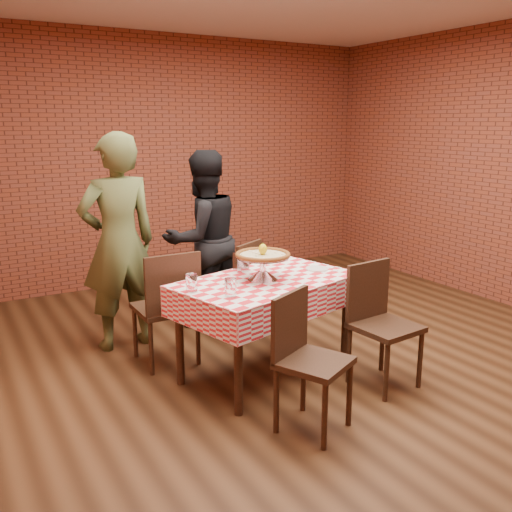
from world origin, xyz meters
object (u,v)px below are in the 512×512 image
water_glass_right (191,283)px  chair_near_left (314,365)px  pizza (263,255)px  diner_olive (119,243)px  chair_near_right (386,327)px  table (266,327)px  water_glass_left (230,288)px  pizza_stand (263,268)px  chair_far_left (165,306)px  chair_far_right (233,287)px  diner_black (203,239)px  condiment_caddy (241,262)px

water_glass_right → chair_near_left: bearing=-61.5°
pizza → water_glass_right: 0.60m
diner_olive → chair_near_right: bearing=126.8°
table → water_glass_right: bearing=-178.5°
water_glass_left → water_glass_right: same height
chair_near_right → water_glass_left: bearing=156.2°
pizza_stand → pizza: bearing=0.0°
pizza → chair_near_right: bearing=-42.1°
chair_near_left → chair_far_left: bearing=80.7°
table → chair_near_right: size_ratio=1.47×
chair_near_right → water_glass_right: bearing=149.3°
chair_far_right → diner_black: bearing=-100.4°
water_glass_right → table: bearing=1.5°
pizza → chair_near_right: 1.04m
chair_far_right → water_glass_right: bearing=19.8°
water_glass_right → diner_black: 1.45m
pizza_stand → water_glass_right: bearing=-177.8°
diner_olive → diner_black: (0.85, 0.16, -0.09)m
table → chair_far_left: size_ratio=1.42×
pizza → diner_black: 1.26m
condiment_caddy → chair_near_right: (0.70, -0.90, -0.38)m
condiment_caddy → chair_far_right: condiment_caddy is taller
chair_near_right → diner_olive: 2.27m
water_glass_left → condiment_caddy: condiment_caddy is taller
pizza → chair_near_right: size_ratio=0.45×
chair_far_left → diner_olive: (-0.20, 0.50, 0.45)m
chair_far_left → chair_far_right: size_ratio=1.07×
condiment_caddy → chair_near_left: bearing=-92.3°
table → chair_near_right: 0.89m
pizza → diner_olive: size_ratio=0.22×
pizza → table: bearing=-13.7°
pizza_stand → water_glass_left: (-0.40, -0.26, -0.03)m
water_glass_left → chair_far_left: chair_far_left is taller
diner_black → chair_far_right: bearing=101.7°
pizza → diner_black: diner_black is taller
water_glass_right → condiment_caddy: 0.64m
chair_near_left → diner_black: 2.15m
pizza_stand → water_glass_left: pizza_stand is taller
pizza_stand → chair_near_right: size_ratio=0.44×
condiment_caddy → chair_far_left: 0.71m
water_glass_right → chair_near_right: 1.44m
chair_near_left → diner_olive: size_ratio=0.48×
chair_far_right → water_glass_left: bearing=32.6°
diner_olive → chair_far_left: bearing=109.0°
water_glass_right → condiment_caddy: condiment_caddy is taller
chair_near_left → chair_near_right: (0.81, 0.24, 0.01)m
chair_near_right → chair_far_right: (-0.46, 1.50, -0.02)m
pizza → chair_far_left: size_ratio=0.44×
chair_near_left → table: bearing=53.9°
water_glass_left → chair_near_right: chair_near_right is taller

